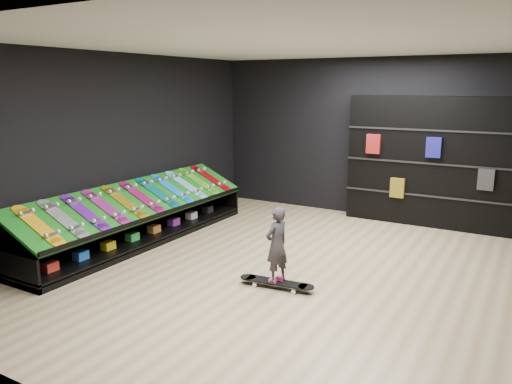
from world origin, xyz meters
The scene contains 21 objects.
floor centered at (0.00, 0.00, 0.00)m, with size 6.00×7.00×0.01m, color tan.
ceiling centered at (0.00, 0.00, 3.00)m, with size 6.00×7.00×0.01m, color white.
wall_back centered at (0.00, 3.50, 1.50)m, with size 6.00×0.02×3.00m, color black.
wall_front centered at (0.00, -3.50, 1.50)m, with size 6.00×0.02×3.00m, color black.
wall_left centered at (-3.00, 0.00, 1.50)m, with size 0.02×7.00×3.00m, color black.
display_rack centered at (-2.55, 0.00, 0.25)m, with size 0.90×4.50×0.50m, color black, non-canonical shape.
turf_ramp centered at (-2.50, 0.00, 0.71)m, with size 1.00×4.50×0.04m, color #0E5A10.
back_shelving centered at (1.25, 3.32, 1.15)m, with size 2.88×0.34×2.30m, color black.
floor_skateboard centered at (0.26, -0.60, 0.04)m, with size 0.98×0.22×0.09m, color black, non-canonical shape.
child centered at (0.26, -0.60, 0.38)m, with size 0.22×0.15×0.58m, color black.
display_board_0 centered at (-2.49, -1.90, 0.74)m, with size 0.98×0.22×0.09m, color orange, non-canonical shape.
display_board_1 centered at (-2.49, -1.52, 0.74)m, with size 0.98×0.22×0.09m, color black, non-canonical shape.
display_board_2 centered at (-2.49, -1.14, 0.74)m, with size 0.98×0.22×0.09m, color purple, non-canonical shape.
display_board_3 centered at (-2.49, -0.76, 0.74)m, with size 0.98×0.22×0.09m, color #2626BF, non-canonical shape.
display_board_4 centered at (-2.49, -0.38, 0.74)m, with size 0.98×0.22×0.09m, color yellow, non-canonical shape.
display_board_5 centered at (-2.49, 0.00, 0.74)m, with size 0.98×0.22×0.09m, color #E5198C, non-canonical shape.
display_board_6 centered at (-2.49, 0.38, 0.74)m, with size 0.98×0.22×0.09m, color #0C8C99, non-canonical shape.
display_board_7 centered at (-2.49, 0.76, 0.74)m, with size 0.98×0.22×0.09m, color blue, non-canonical shape.
display_board_8 centered at (-2.49, 1.14, 0.74)m, with size 0.98×0.22×0.09m, color #0CB2E5, non-canonical shape.
display_board_9 centered at (-2.49, 1.52, 0.74)m, with size 0.98×0.22×0.09m, color green, non-canonical shape.
display_board_10 centered at (-2.49, 1.90, 0.74)m, with size 0.98×0.22×0.09m, color red, non-canonical shape.
Camera 1 is at (2.97, -5.79, 2.49)m, focal length 35.00 mm.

